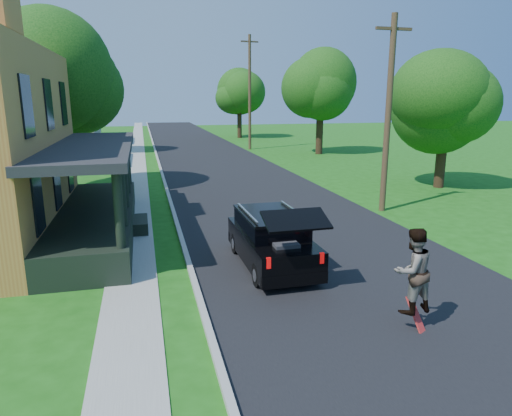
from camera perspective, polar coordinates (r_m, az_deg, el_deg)
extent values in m
plane|color=#195811|center=(12.28, 12.04, -8.78)|extent=(140.00, 140.00, 0.00)
cube|color=black|center=(30.94, -4.28, 4.99)|extent=(8.00, 120.00, 0.02)
cube|color=#A6A6A1|center=(30.53, -11.82, 4.63)|extent=(0.15, 120.00, 0.12)
cube|color=gray|center=(30.51, -14.73, 4.46)|extent=(1.30, 120.00, 0.03)
cube|color=gray|center=(17.36, -28.00, -3.45)|extent=(6.50, 1.20, 0.03)
cube|color=black|center=(16.77, -19.22, -1.55)|extent=(2.40, 10.00, 0.90)
cube|color=black|center=(16.32, -19.91, 7.13)|extent=(2.60, 10.30, 0.25)
cube|color=#A39B90|center=(35.23, -28.03, 8.60)|extent=(8.00, 8.00, 5.00)
pyramid|color=black|center=(35.26, -28.91, 16.20)|extent=(12.78, 12.78, 2.20)
cube|color=#A39B90|center=(50.89, -23.82, 10.10)|extent=(8.00, 8.00, 5.00)
pyramid|color=black|center=(50.91, -24.34, 15.37)|extent=(12.78, 12.78, 2.20)
cube|color=black|center=(12.78, 1.98, -4.77)|extent=(1.72, 4.00, 0.77)
cube|color=black|center=(12.73, 1.82, -1.96)|extent=(1.57, 2.48, 0.50)
cube|color=black|center=(12.66, 1.83, -0.78)|extent=(1.60, 2.56, 0.07)
cube|color=black|center=(10.65, 5.03, -1.49)|extent=(1.55, 0.84, 0.34)
cube|color=#2E2E32|center=(11.62, 3.68, -5.29)|extent=(0.64, 0.55, 0.41)
cube|color=#BABABE|center=(12.47, -1.11, -0.61)|extent=(0.08, 2.19, 0.05)
cube|color=#BABABE|center=(12.84, 4.70, -0.24)|extent=(0.08, 2.19, 0.05)
cube|color=#990505|center=(10.73, 1.58, -6.89)|extent=(0.11, 0.06, 0.27)
cube|color=#990505|center=(11.16, 8.22, -6.22)|extent=(0.11, 0.06, 0.27)
cylinder|color=black|center=(13.90, -2.47, -4.46)|extent=(0.22, 0.62, 0.61)
cylinder|color=black|center=(14.27, 3.26, -3.99)|extent=(0.22, 0.62, 0.61)
cylinder|color=black|center=(11.51, 0.35, -8.38)|extent=(0.22, 0.62, 0.61)
cylinder|color=black|center=(11.94, 7.16, -7.65)|extent=(0.22, 0.62, 0.61)
imported|color=black|center=(9.68, 18.99, -7.42)|extent=(0.96, 0.80, 1.77)
cube|color=#9C100D|center=(10.13, 19.33, -12.45)|extent=(0.27, 0.58, 0.65)
cylinder|color=black|center=(24.70, -23.07, 5.93)|extent=(0.72, 0.72, 3.56)
sphere|color=#36731E|center=(24.55, -23.87, 14.25)|extent=(6.13, 6.13, 5.44)
sphere|color=#36731E|center=(24.27, -23.06, 17.21)|extent=(5.31, 5.31, 4.71)
sphere|color=#36731E|center=(25.04, -25.32, 15.47)|extent=(5.45, 5.45, 4.83)
cylinder|color=black|center=(42.49, -20.48, 9.01)|extent=(0.75, 0.75, 3.66)
sphere|color=#36731E|center=(42.41, -20.88, 13.71)|extent=(6.42, 6.42, 5.01)
sphere|color=#36731E|center=(41.97, -20.68, 15.26)|extent=(5.57, 5.57, 4.34)
sphere|color=#36731E|center=(43.03, -21.33, 14.41)|extent=(5.71, 5.71, 4.45)
cylinder|color=black|center=(25.85, 22.11, 5.64)|extent=(0.57, 0.57, 2.95)
sphere|color=#36731E|center=(25.66, 22.73, 12.47)|extent=(5.32, 5.32, 4.83)
sphere|color=#36731E|center=(25.63, 24.01, 14.77)|extent=(4.61, 4.61, 4.19)
sphere|color=#36731E|center=(25.76, 21.51, 13.78)|extent=(4.73, 4.73, 4.30)
cylinder|color=black|center=(38.98, 7.94, 9.50)|extent=(0.76, 0.76, 3.82)
sphere|color=#36731E|center=(38.90, 8.12, 14.83)|extent=(6.71, 6.71, 5.13)
sphere|color=#36731E|center=(39.02, 8.97, 16.47)|extent=(5.82, 5.82, 4.45)
sphere|color=#36731E|center=(38.85, 7.14, 15.70)|extent=(5.97, 5.97, 4.56)
cylinder|color=black|center=(54.59, -2.07, 10.33)|extent=(0.65, 0.65, 3.00)
sphere|color=#36731E|center=(54.50, -2.10, 13.63)|extent=(6.04, 6.04, 4.92)
sphere|color=#36731E|center=(54.21, -1.72, 14.79)|extent=(5.24, 5.24, 4.26)
sphere|color=#36731E|center=(54.91, -2.59, 14.19)|extent=(5.37, 5.37, 4.37)
cylinder|color=#44351F|center=(19.37, 16.18, 10.93)|extent=(0.25, 0.25, 7.77)
cube|color=#44351F|center=(19.52, 16.86, 20.67)|extent=(1.54, 0.14, 0.11)
cylinder|color=#44351F|center=(42.16, -0.79, 14.14)|extent=(0.30, 0.30, 10.01)
cube|color=#44351F|center=(42.43, -0.81, 20.09)|extent=(1.63, 0.35, 0.12)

